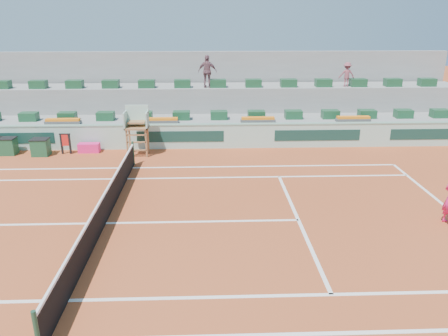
{
  "coord_description": "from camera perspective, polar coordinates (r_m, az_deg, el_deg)",
  "views": [
    {
      "loc": [
        3.43,
        -13.07,
        6.51
      ],
      "look_at": [
        4.0,
        2.5,
        1.0
      ],
      "focal_mm": 35.0,
      "sensor_mm": 36.0,
      "label": 1
    }
  ],
  "objects": [
    {
      "name": "towel_rack",
      "position": [
        22.71,
        -20.0,
        3.21
      ],
      "size": [
        0.53,
        0.09,
        1.03
      ],
      "color": "black",
      "rests_on": "ground"
    },
    {
      "name": "seating_tier_upper",
      "position": [
        26.13,
        -9.69,
        7.69
      ],
      "size": [
        36.0,
        2.4,
        2.6
      ],
      "primitive_type": "cube",
      "color": "gray",
      "rests_on": "ground"
    },
    {
      "name": "tennis_net",
      "position": [
        14.78,
        -15.39,
        -5.16
      ],
      "size": [
        0.1,
        11.97,
        1.1
      ],
      "color": "black",
      "rests_on": "ground"
    },
    {
      "name": "spectator_mid",
      "position": [
        24.81,
        -2.18,
        12.48
      ],
      "size": [
        1.12,
        0.64,
        1.8
      ],
      "primitive_type": "imported",
      "rotation": [
        0.0,
        0.0,
        2.94
      ],
      "color": "#774F58",
      "rests_on": "seating_tier_upper"
    },
    {
      "name": "flower_planters",
      "position": [
        23.2,
        -14.39,
        5.97
      ],
      "size": [
        26.8,
        0.36,
        0.28
      ],
      "color": "#525252",
      "rests_on": "seating_tier_lower"
    },
    {
      "name": "drink_cooler_a",
      "position": [
        22.97,
        -22.83,
        2.55
      ],
      "size": [
        0.82,
        0.71,
        0.84
      ],
      "color": "#194B2D",
      "rests_on": "ground"
    },
    {
      "name": "seat_row_lower",
      "position": [
        23.68,
        -10.45,
        6.74
      ],
      "size": [
        32.9,
        0.6,
        0.44
      ],
      "color": "#18492A",
      "rests_on": "seating_tier_lower"
    },
    {
      "name": "umpire_chair",
      "position": [
        21.43,
        -11.3,
        5.7
      ],
      "size": [
        1.1,
        0.9,
        2.4
      ],
      "color": "#8E5E36",
      "rests_on": "ground"
    },
    {
      "name": "player_bag",
      "position": [
        22.73,
        -17.21,
        2.54
      ],
      "size": [
        1.03,
        0.46,
        0.46
      ],
      "primitive_type": "cube",
      "color": "#FF217E",
      "rests_on": "ground"
    },
    {
      "name": "seating_tier_lower",
      "position": [
        24.73,
        -10.05,
        5.35
      ],
      "size": [
        36.0,
        4.0,
        1.2
      ],
      "primitive_type": "cube",
      "color": "gray",
      "rests_on": "ground"
    },
    {
      "name": "spectator_right",
      "position": [
        26.22,
        15.74,
        11.69
      ],
      "size": [
        0.93,
        0.59,
        1.36
      ],
      "primitive_type": "imported",
      "rotation": [
        0.0,
        0.0,
        3.04
      ],
      "color": "#8A454F",
      "rests_on": "seating_tier_upper"
    },
    {
      "name": "court_lines",
      "position": [
        15.0,
        -15.21,
        -6.97
      ],
      "size": [
        23.89,
        11.09,
        0.01
      ],
      "color": "white",
      "rests_on": "ground"
    },
    {
      "name": "stadium_back_wall",
      "position": [
        27.53,
        -9.38,
        10.21
      ],
      "size": [
        36.0,
        0.4,
        4.4
      ],
      "primitive_type": "cube",
      "color": "gray",
      "rests_on": "ground"
    },
    {
      "name": "advertising_hoarding",
      "position": [
        22.61,
        -10.72,
        4.07
      ],
      "size": [
        36.0,
        0.34,
        1.26
      ],
      "color": "#A3CDBC",
      "rests_on": "ground"
    },
    {
      "name": "seat_row_upper",
      "position": [
        25.28,
        -10.06,
        10.79
      ],
      "size": [
        32.9,
        0.6,
        0.44
      ],
      "color": "#18492A",
      "rests_on": "seating_tier_upper"
    },
    {
      "name": "ground",
      "position": [
        15.0,
        -15.21,
        -6.99
      ],
      "size": [
        90.0,
        90.0,
        0.0
      ],
      "primitive_type": "plane",
      "color": "#A4421F",
      "rests_on": "ground"
    },
    {
      "name": "drink_cooler_b",
      "position": [
        23.79,
        -26.37,
        2.58
      ],
      "size": [
        0.78,
        0.68,
        0.84
      ],
      "color": "#194B2D",
      "rests_on": "ground"
    }
  ]
}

